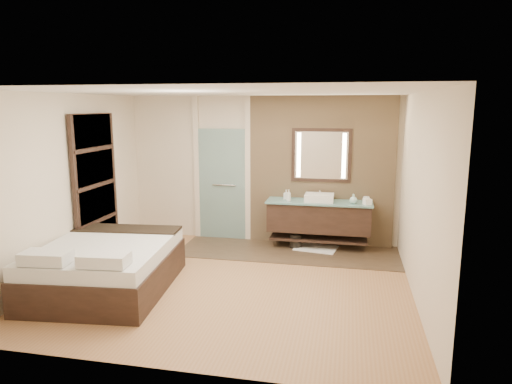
% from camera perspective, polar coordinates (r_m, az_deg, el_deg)
% --- Properties ---
extents(floor, '(5.00, 5.00, 0.00)m').
position_cam_1_polar(floor, '(6.71, -3.02, -11.33)').
color(floor, '#996740').
rests_on(floor, ground).
extents(tile_strip, '(3.80, 1.30, 0.01)m').
position_cam_1_polar(tile_strip, '(8.08, 4.03, -7.42)').
color(tile_strip, '#392C1F').
rests_on(tile_strip, floor).
extents(stone_wall, '(2.60, 0.08, 2.70)m').
position_cam_1_polar(stone_wall, '(8.32, 8.13, 2.54)').
color(stone_wall, tan).
rests_on(stone_wall, floor).
extents(vanity, '(1.85, 0.55, 0.88)m').
position_cam_1_polar(vanity, '(8.18, 7.86, -3.08)').
color(vanity, black).
rests_on(vanity, stone_wall).
extents(mirror_unit, '(1.06, 0.04, 0.96)m').
position_cam_1_polar(mirror_unit, '(8.23, 8.16, 4.56)').
color(mirror_unit, black).
rests_on(mirror_unit, stone_wall).
extents(frosted_door, '(1.10, 0.12, 2.70)m').
position_cam_1_polar(frosted_door, '(8.65, -4.23, 1.55)').
color(frosted_door, '#ABD8D3').
rests_on(frosted_door, floor).
extents(shoji_partition, '(0.06, 1.20, 2.40)m').
position_cam_1_polar(shoji_partition, '(7.84, -19.37, 0.52)').
color(shoji_partition, black).
rests_on(shoji_partition, floor).
extents(bed, '(1.86, 2.24, 0.80)m').
position_cam_1_polar(bed, '(6.72, -18.19, -8.82)').
color(bed, black).
rests_on(bed, floor).
extents(bath_mat, '(0.79, 0.62, 0.02)m').
position_cam_1_polar(bath_mat, '(8.27, 7.50, -6.97)').
color(bath_mat, white).
rests_on(bath_mat, floor).
extents(waste_bin, '(0.26, 0.26, 0.26)m').
position_cam_1_polar(waste_bin, '(8.27, 4.96, -6.12)').
color(waste_bin, black).
rests_on(waste_bin, floor).
extents(tissue_box, '(0.16, 0.16, 0.10)m').
position_cam_1_polar(tissue_box, '(7.97, 13.75, -1.19)').
color(tissue_box, white).
rests_on(tissue_box, vanity).
extents(soap_bottle_a, '(0.10, 0.11, 0.21)m').
position_cam_1_polar(soap_bottle_a, '(8.03, 4.11, -0.42)').
color(soap_bottle_a, silver).
rests_on(soap_bottle_a, vanity).
extents(soap_bottle_b, '(0.09, 0.09, 0.17)m').
position_cam_1_polar(soap_bottle_b, '(8.21, 3.79, -0.31)').
color(soap_bottle_b, '#B2B2B2').
rests_on(soap_bottle_b, vanity).
extents(soap_bottle_c, '(0.17, 0.17, 0.17)m').
position_cam_1_polar(soap_bottle_c, '(8.01, 12.08, -0.83)').
color(soap_bottle_c, silver).
rests_on(soap_bottle_c, vanity).
extents(cup, '(0.12, 0.12, 0.09)m').
position_cam_1_polar(cup, '(8.23, 13.62, -0.86)').
color(cup, white).
rests_on(cup, vanity).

